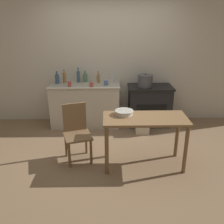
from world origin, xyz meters
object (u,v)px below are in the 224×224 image
object	(u,v)px
bottle_far_left	(57,79)
cup_mid_right	(106,83)
bottle_left	(78,77)
cup_right	(91,84)
chair	(77,131)
bottle_center_right	(85,78)
stove	(149,105)
stock_pot	(145,81)
bottle_center	(64,78)
cup_far_right	(70,84)
mixing_bowl_large	(124,112)
work_table	(145,126)
bottle_center_left	(98,78)
bottle_mid_left	(112,79)
flour_sack	(142,125)

from	to	relation	value
bottle_far_left	cup_mid_right	world-z (taller)	bottle_far_left
bottle_left	cup_right	world-z (taller)	bottle_left
chair	bottle_center_right	bearing A→B (deg)	71.62
chair	bottle_left	bearing A→B (deg)	76.88
chair	bottle_far_left	distance (m)	1.57
stove	stock_pot	bearing A→B (deg)	-155.97
bottle_left	bottle_center	world-z (taller)	bottle_left
cup_right	cup_far_right	xyz separation A→B (m)	(-0.42, 0.02, 0.01)
cup_right	mixing_bowl_large	bearing A→B (deg)	-66.11
mixing_bowl_large	cup_right	bearing A→B (deg)	113.89
work_table	bottle_center_left	world-z (taller)	bottle_center_left
chair	bottle_center	distance (m)	1.57
bottle_left	bottle_mid_left	world-z (taller)	bottle_left
flour_sack	bottle_center_left	bearing A→B (deg)	147.22
stove	bottle_left	distance (m)	1.57
flour_sack	bottle_center_left	xyz separation A→B (m)	(-0.85, 0.55, 0.79)
bottle_left	cup_mid_right	size ratio (longest dim) A/B	3.61
bottle_left	bottle_far_left	bearing A→B (deg)	-167.81
stove	bottle_center_right	size ratio (longest dim) A/B	3.93
mixing_bowl_large	cup_far_right	distance (m)	1.59
flour_sack	bottle_center_right	distance (m)	1.51
flour_sack	bottle_left	size ratio (longest dim) A/B	1.13
flour_sack	mixing_bowl_large	bearing A→B (deg)	-113.44
cup_mid_right	work_table	bearing A→B (deg)	-68.84
bottle_mid_left	cup_mid_right	distance (m)	0.26
stock_pot	cup_right	distance (m)	1.07
stove	flour_sack	xyz separation A→B (m)	(-0.20, -0.48, -0.24)
flour_sack	bottle_center_left	world-z (taller)	bottle_center_left
work_table	mixing_bowl_large	size ratio (longest dim) A/B	4.48
stove	bottle_mid_left	distance (m)	0.93
bottle_left	bottle_center	bearing A→B (deg)	-170.42
mixing_bowl_large	bottle_left	distance (m)	1.80
mixing_bowl_large	bottle_center_left	world-z (taller)	bottle_center_left
work_table	cup_right	distance (m)	1.61
bottle_far_left	bottle_center_right	distance (m)	0.56
bottle_far_left	stove	bearing A→B (deg)	-1.31
mixing_bowl_large	cup_far_right	bearing A→B (deg)	127.56
cup_mid_right	stove	bearing A→B (deg)	6.72
bottle_center	cup_right	size ratio (longest dim) A/B	3.19
chair	bottle_left	distance (m)	1.57
bottle_center_left	cup_mid_right	bearing A→B (deg)	-47.58
stove	cup_right	xyz separation A→B (m)	(-1.17, -0.22, 0.50)
bottle_left	stock_pot	bearing A→B (deg)	-7.91
bottle_center_left	stock_pot	bearing A→B (deg)	-7.38
stove	cup_mid_right	size ratio (longest dim) A/B	10.65
bottle_center_left	bottle_mid_left	bearing A→B (deg)	11.11
work_table	bottle_center	world-z (taller)	bottle_center
chair	mixing_bowl_large	world-z (taller)	chair
chair	stock_pot	xyz separation A→B (m)	(1.23, 1.30, 0.47)
bottle_center	bottle_center_right	size ratio (longest dim) A/B	1.23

